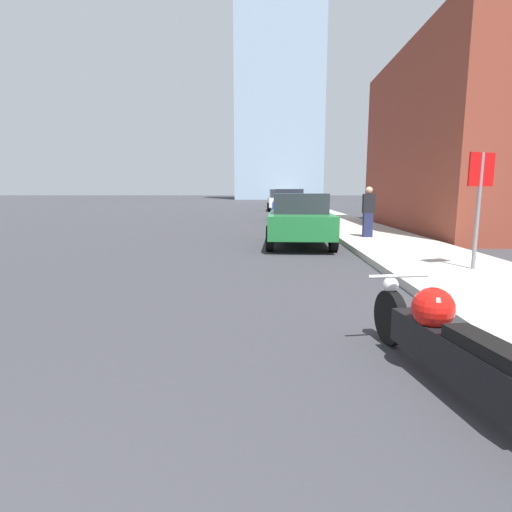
{
  "coord_description": "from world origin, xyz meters",
  "views": [
    {
      "loc": [
        1.9,
        0.36,
        1.57
      ],
      "look_at": [
        1.74,
        5.12,
        0.8
      ],
      "focal_mm": 28.0,
      "sensor_mm": 36.0,
      "label": 1
    }
  ],
  "objects_px": {
    "motorcycle": "(450,345)",
    "parked_car_silver": "(279,199)",
    "parked_car_blue": "(289,204)",
    "stop_sign": "(480,190)",
    "pedestrian": "(368,212)",
    "parked_car_green": "(300,219)",
    "parked_car_white": "(279,200)"
  },
  "relations": [
    {
      "from": "parked_car_blue",
      "to": "parked_car_silver",
      "type": "height_order",
      "value": "parked_car_silver"
    },
    {
      "from": "parked_car_green",
      "to": "parked_car_blue",
      "type": "relative_size",
      "value": 0.87
    },
    {
      "from": "parked_car_green",
      "to": "pedestrian",
      "type": "xyz_separation_m",
      "value": [
        2.24,
        1.01,
        0.17
      ]
    },
    {
      "from": "parked_car_silver",
      "to": "parked_car_blue",
      "type": "bearing_deg",
      "value": -92.32
    },
    {
      "from": "stop_sign",
      "to": "motorcycle",
      "type": "bearing_deg",
      "value": -118.34
    },
    {
      "from": "parked_car_blue",
      "to": "stop_sign",
      "type": "relative_size",
      "value": 2.18
    },
    {
      "from": "parked_car_green",
      "to": "motorcycle",
      "type": "bearing_deg",
      "value": -84.78
    },
    {
      "from": "motorcycle",
      "to": "parked_car_green",
      "type": "bearing_deg",
      "value": 83.17
    },
    {
      "from": "motorcycle",
      "to": "pedestrian",
      "type": "distance_m",
      "value": 9.91
    },
    {
      "from": "parked_car_blue",
      "to": "parked_car_green",
      "type": "bearing_deg",
      "value": -89.84
    },
    {
      "from": "pedestrian",
      "to": "parked_car_silver",
      "type": "bearing_deg",
      "value": 93.59
    },
    {
      "from": "stop_sign",
      "to": "pedestrian",
      "type": "relative_size",
      "value": 1.34
    },
    {
      "from": "parked_car_white",
      "to": "stop_sign",
      "type": "distance_m",
      "value": 26.52
    },
    {
      "from": "parked_car_green",
      "to": "parked_car_blue",
      "type": "distance_m",
      "value": 11.47
    },
    {
      "from": "motorcycle",
      "to": "pedestrian",
      "type": "height_order",
      "value": "pedestrian"
    },
    {
      "from": "parked_car_green",
      "to": "parked_car_white",
      "type": "bearing_deg",
      "value": 91.9
    },
    {
      "from": "motorcycle",
      "to": "parked_car_silver",
      "type": "bearing_deg",
      "value": 80.06
    },
    {
      "from": "motorcycle",
      "to": "parked_car_silver",
      "type": "relative_size",
      "value": 0.62
    },
    {
      "from": "parked_car_white",
      "to": "parked_car_silver",
      "type": "xyz_separation_m",
      "value": [
        0.31,
        11.21,
        -0.04
      ]
    },
    {
      "from": "stop_sign",
      "to": "parked_car_white",
      "type": "bearing_deg",
      "value": 96.51
    },
    {
      "from": "motorcycle",
      "to": "parked_car_white",
      "type": "xyz_separation_m",
      "value": [
        -0.63,
        30.74,
        0.53
      ]
    },
    {
      "from": "parked_car_silver",
      "to": "pedestrian",
      "type": "bearing_deg",
      "value": -88.73
    },
    {
      "from": "motorcycle",
      "to": "parked_car_blue",
      "type": "xyz_separation_m",
      "value": [
        -0.33,
        20.21,
        0.49
      ]
    },
    {
      "from": "parked_car_blue",
      "to": "parked_car_white",
      "type": "xyz_separation_m",
      "value": [
        -0.3,
        10.53,
        0.04
      ]
    },
    {
      "from": "parked_car_blue",
      "to": "stop_sign",
      "type": "bearing_deg",
      "value": -79.06
    },
    {
      "from": "parked_car_white",
      "to": "pedestrian",
      "type": "relative_size",
      "value": 2.79
    },
    {
      "from": "pedestrian",
      "to": "motorcycle",
      "type": "bearing_deg",
      "value": -99.87
    },
    {
      "from": "parked_car_green",
      "to": "pedestrian",
      "type": "distance_m",
      "value": 2.46
    },
    {
      "from": "parked_car_white",
      "to": "parked_car_silver",
      "type": "relative_size",
      "value": 1.04
    },
    {
      "from": "parked_car_green",
      "to": "pedestrian",
      "type": "bearing_deg",
      "value": 25.87
    },
    {
      "from": "parked_car_blue",
      "to": "motorcycle",
      "type": "bearing_deg",
      "value": -87.84
    },
    {
      "from": "motorcycle",
      "to": "parked_car_blue",
      "type": "relative_size",
      "value": 0.57
    }
  ]
}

